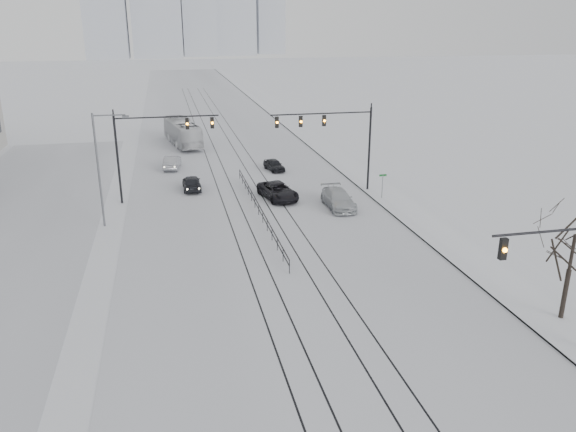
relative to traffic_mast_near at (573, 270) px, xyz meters
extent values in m
cube|color=silver|center=(-10.79, 54.00, -4.55)|extent=(22.00, 260.00, 0.02)
cube|color=silver|center=(2.71, 54.00, -4.48)|extent=(5.00, 260.00, 0.16)
cube|color=gray|center=(0.26, 54.00, -4.50)|extent=(0.10, 260.00, 0.12)
cube|color=silver|center=(-30.79, 29.00, -4.55)|extent=(14.00, 60.00, 0.03)
cube|color=black|center=(-13.39, 34.00, -4.54)|extent=(0.10, 180.00, 0.01)
cube|color=black|center=(-11.99, 34.00, -4.54)|extent=(0.10, 180.00, 0.01)
cube|color=black|center=(-9.59, 34.00, -4.54)|extent=(0.10, 180.00, 0.01)
cube|color=black|center=(-8.19, 34.00, -4.54)|extent=(0.10, 180.00, 0.01)
cube|color=#A4A9B4|center=(1.21, 270.00, 19.44)|extent=(16.00, 16.00, 48.00)
cube|color=#A4A9B4|center=(39.21, 286.00, 15.44)|extent=(14.00, 14.00, 40.00)
cylinder|color=black|center=(-1.39, 0.00, 2.04)|extent=(6.00, 0.12, 0.12)
cube|color=black|center=(-3.79, 0.00, 1.39)|extent=(0.32, 0.24, 1.00)
sphere|color=orange|center=(-3.79, -0.14, 1.39)|extent=(0.22, 0.22, 0.22)
cylinder|color=black|center=(0.71, 29.00, -0.56)|extent=(0.20, 0.20, 8.00)
cylinder|color=black|center=(-4.04, 29.00, 3.04)|extent=(9.50, 0.12, 0.12)
cube|color=black|center=(-8.19, 29.00, 2.39)|extent=(0.32, 0.24, 1.00)
sphere|color=orange|center=(-8.19, 28.86, 2.39)|extent=(0.22, 0.22, 0.22)
cube|color=black|center=(-5.99, 29.00, 2.39)|extent=(0.32, 0.24, 1.00)
sphere|color=orange|center=(-5.99, 28.86, 2.39)|extent=(0.22, 0.22, 0.22)
cube|color=black|center=(-3.79, 29.00, 2.39)|extent=(0.32, 0.24, 1.00)
sphere|color=orange|center=(-3.79, 28.86, 2.39)|extent=(0.22, 0.22, 0.22)
cylinder|color=black|center=(-22.29, 30.00, -0.56)|extent=(0.20, 0.20, 8.00)
cylinder|color=black|center=(-17.79, 30.00, 3.04)|extent=(9.00, 0.12, 0.12)
cube|color=black|center=(-13.89, 30.00, 2.39)|extent=(0.32, 0.24, 1.00)
sphere|color=orange|center=(-13.89, 29.86, 2.39)|extent=(0.22, 0.22, 0.22)
cube|color=black|center=(-16.09, 30.00, 2.39)|extent=(0.32, 0.24, 1.00)
sphere|color=orange|center=(-16.09, 29.86, 2.39)|extent=(0.22, 0.22, 0.22)
cylinder|color=#595B60|center=(-23.29, 24.00, -0.06)|extent=(0.16, 0.16, 9.00)
cylinder|color=#595B60|center=(-22.09, 24.00, 4.24)|extent=(2.40, 0.10, 0.10)
cube|color=#595B60|center=(-20.89, 24.00, 4.09)|extent=(0.50, 0.25, 0.18)
cylinder|color=black|center=(2.41, 3.00, -3.06)|extent=(0.26, 0.26, 3.00)
cylinder|color=black|center=(2.41, 3.00, -0.81)|extent=(0.18, 0.18, 2.50)
cube|color=black|center=(-10.79, 24.00, -3.61)|extent=(0.06, 24.00, 0.06)
cube|color=black|center=(-10.79, 24.00, -4.01)|extent=(0.06, 24.00, 0.06)
cylinder|color=#595B60|center=(1.01, 26.00, -3.36)|extent=(0.06, 0.06, 2.40)
cube|color=#0C4C19|center=(1.01, 26.00, -2.26)|extent=(0.70, 0.04, 0.18)
imported|color=black|center=(-15.88, 32.86, -3.84)|extent=(1.73, 4.23, 1.44)
imported|color=#93949A|center=(-17.56, 41.88, -3.84)|extent=(2.17, 4.58, 1.45)
imported|color=black|center=(-8.29, 28.20, -3.82)|extent=(3.47, 5.74, 1.49)
imported|color=#B0B5B8|center=(-3.63, 24.52, -3.78)|extent=(2.24, 5.39, 1.56)
imported|color=black|center=(-6.62, 38.62, -3.94)|extent=(2.14, 3.86, 1.24)
imported|color=silver|center=(-15.86, 54.78, -2.91)|extent=(4.77, 12.19, 3.31)
camera|label=1|loc=(-17.95, -20.33, 10.81)|focal=35.00mm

